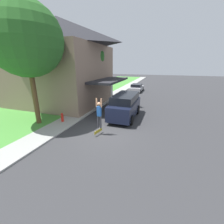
# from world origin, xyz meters

# --- Properties ---
(ground_plane) EXTENTS (120.00, 120.00, 0.00)m
(ground_plane) POSITION_xyz_m (0.00, 0.00, 0.00)
(ground_plane) COLOR #333335
(lawn) EXTENTS (10.00, 80.00, 0.08)m
(lawn) POSITION_xyz_m (-8.00, 6.00, 0.04)
(lawn) COLOR #478E38
(lawn) RESTS_ON ground_plane
(sidewalk) EXTENTS (1.80, 80.00, 0.10)m
(sidewalk) POSITION_xyz_m (-3.60, 6.00, 0.05)
(sidewalk) COLOR #9E9E99
(sidewalk) RESTS_ON ground_plane
(house) EXTENTS (12.37, 9.79, 9.25)m
(house) POSITION_xyz_m (-7.79, 6.37, 4.86)
(house) COLOR #89705B
(house) RESTS_ON lawn
(lawn_tree_near) EXTENTS (5.00, 5.00, 8.50)m
(lawn_tree_near) POSITION_xyz_m (-5.45, -0.11, 6.06)
(lawn_tree_near) COLOR brown
(lawn_tree_near) RESTS_ON lawn
(lawn_tree_far) EXTENTS (3.35, 3.35, 6.93)m
(lawn_tree_far) POSITION_xyz_m (-4.60, 7.42, 5.29)
(lawn_tree_far) COLOR brown
(lawn_tree_far) RESTS_ON lawn
(suv_parked) EXTENTS (2.03, 4.74, 2.07)m
(suv_parked) POSITION_xyz_m (0.61, 3.55, 1.09)
(suv_parked) COLOR black
(suv_parked) RESTS_ON ground_plane
(car_down_street) EXTENTS (1.98, 4.42, 1.26)m
(car_down_street) POSITION_xyz_m (-0.82, 17.09, 0.61)
(car_down_street) COLOR #B7B7BC
(car_down_street) RESTS_ON ground_plane
(skateboarder) EXTENTS (0.41, 0.23, 2.00)m
(skateboarder) POSITION_xyz_m (-0.12, -0.31, 1.53)
(skateboarder) COLOR #38383D
(skateboarder) RESTS_ON ground_plane
(skateboard) EXTENTS (0.23, 0.82, 0.24)m
(skateboard) POSITION_xyz_m (-0.22, -0.34, 0.25)
(skateboard) COLOR #A89323
(skateboard) RESTS_ON ground_plane
(fire_hydrant) EXTENTS (0.20, 0.20, 0.71)m
(fire_hydrant) POSITION_xyz_m (-3.83, 0.70, 0.44)
(fire_hydrant) COLOR red
(fire_hydrant) RESTS_ON sidewalk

